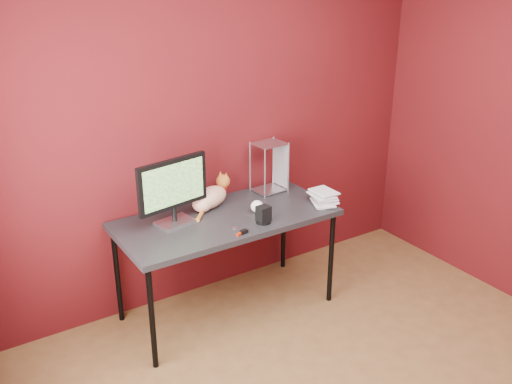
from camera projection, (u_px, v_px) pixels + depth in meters
room at (399, 177)px, 2.63m from camera, size 3.52×3.52×2.61m
desk at (226, 223)px, 3.91m from camera, size 1.50×0.70×0.75m
monitor at (173, 188)px, 3.69m from camera, size 0.52×0.21×0.45m
cat at (211, 197)px, 4.00m from camera, size 0.39×0.32×0.22m
skull_mug at (257, 206)px, 3.93m from camera, size 0.09×0.09×0.09m
speaker at (263, 215)px, 3.77m from camera, size 0.10×0.10×0.12m
book_stack at (316, 138)px, 3.89m from camera, size 0.21×0.24×0.98m
wire_rack at (269, 167)px, 4.24m from camera, size 0.24×0.20×0.38m
pocket_knife at (241, 233)px, 3.63m from camera, size 0.08×0.05×0.02m
black_gadget at (244, 232)px, 3.64m from camera, size 0.05×0.04×0.02m
washer at (235, 228)px, 3.72m from camera, size 0.04×0.04×0.00m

